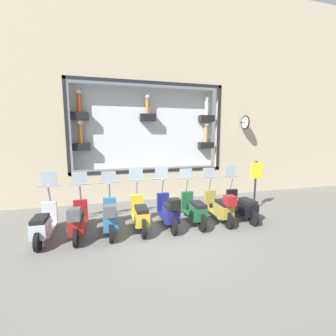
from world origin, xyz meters
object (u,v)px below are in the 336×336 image
at_px(scooter_navy_3, 169,211).
at_px(shop_sign_post, 255,184).
at_px(scooter_green_2, 194,210).
at_px(scooter_teal_5, 110,217).
at_px(scooter_silver_7, 44,224).
at_px(scooter_yellow_4, 140,214).
at_px(scooter_red_6, 78,221).
at_px(scooter_olive_1, 220,207).
at_px(scooter_black_0, 242,206).

bearing_deg(scooter_navy_3, shop_sign_post, -79.03).
height_order(scooter_green_2, scooter_teal_5, scooter_teal_5).
bearing_deg(scooter_silver_7, scooter_yellow_4, -89.85).
bearing_deg(scooter_silver_7, scooter_red_6, -94.77).
xyz_separation_m(scooter_yellow_4, scooter_silver_7, (-0.01, 2.43, -0.02)).
bearing_deg(scooter_green_2, shop_sign_post, -76.74).
bearing_deg(shop_sign_post, scooter_red_6, 96.53).
bearing_deg(scooter_olive_1, scooter_red_6, 90.04).
relative_size(scooter_green_2, scooter_silver_7, 1.01).
height_order(scooter_silver_7, shop_sign_post, shop_sign_post).
height_order(scooter_black_0, scooter_navy_3, scooter_navy_3).
bearing_deg(scooter_olive_1, shop_sign_post, -68.78).
distance_m(scooter_teal_5, scooter_red_6, 0.81).
bearing_deg(scooter_yellow_4, scooter_black_0, -90.13).
height_order(scooter_black_0, scooter_silver_7, scooter_silver_7).
distance_m(scooter_green_2, scooter_yellow_4, 1.62).
distance_m(scooter_black_0, scooter_olive_1, 0.82).
xyz_separation_m(scooter_green_2, scooter_red_6, (-0.07, 3.25, 0.03)).
bearing_deg(scooter_olive_1, scooter_black_0, -85.54).
relative_size(scooter_navy_3, scooter_silver_7, 1.01).
bearing_deg(scooter_yellow_4, scooter_silver_7, 90.15).
distance_m(scooter_black_0, scooter_silver_7, 5.68).
height_order(scooter_black_0, scooter_green_2, scooter_black_0).
xyz_separation_m(scooter_navy_3, scooter_red_6, (-0.02, 2.43, -0.03)).
height_order(scooter_black_0, scooter_red_6, scooter_black_0).
bearing_deg(scooter_green_2, scooter_black_0, -90.10).
bearing_deg(scooter_black_0, scooter_green_2, 89.90).
height_order(scooter_olive_1, scooter_navy_3, scooter_navy_3).
height_order(scooter_yellow_4, scooter_teal_5, scooter_yellow_4).
bearing_deg(scooter_red_6, scooter_black_0, -89.22).
bearing_deg(scooter_black_0, scooter_navy_3, 91.18).
relative_size(scooter_yellow_4, scooter_silver_7, 1.01).
bearing_deg(scooter_navy_3, scooter_green_2, -86.26).
relative_size(scooter_black_0, scooter_green_2, 0.99).
distance_m(scooter_yellow_4, scooter_silver_7, 2.43).
relative_size(scooter_teal_5, shop_sign_post, 1.02).
bearing_deg(scooter_navy_3, scooter_black_0, -88.82).
distance_m(scooter_green_2, scooter_teal_5, 2.44).
bearing_deg(scooter_silver_7, scooter_green_2, -89.98).
bearing_deg(scooter_black_0, scooter_yellow_4, 89.87).
xyz_separation_m(scooter_silver_7, shop_sign_post, (0.59, -6.56, 0.53)).
bearing_deg(shop_sign_post, scooter_olive_1, 111.22).
xyz_separation_m(scooter_black_0, scooter_green_2, (0.00, 1.62, 0.02)).
bearing_deg(scooter_black_0, scooter_teal_5, 90.90).
height_order(scooter_yellow_4, scooter_red_6, scooter_yellow_4).
distance_m(scooter_olive_1, shop_sign_post, 1.87).
distance_m(scooter_olive_1, scooter_teal_5, 3.25).
bearing_deg(scooter_red_6, scooter_silver_7, 85.23).
bearing_deg(scooter_navy_3, scooter_silver_7, 89.09).
distance_m(scooter_olive_1, scooter_silver_7, 4.87).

